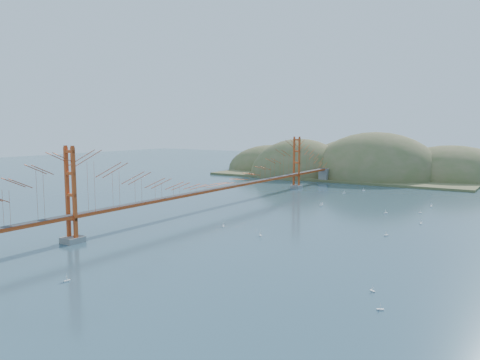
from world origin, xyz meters
The scene contains 17 objects.
ground centered at (0.00, 0.00, 0.00)m, with size 320.00×320.00×0.00m, color #2F4D5F.
bridge centered at (0.00, 0.18, 7.01)m, with size 2.20×94.40×12.00m.
far_headlands centered at (2.21, 68.52, 0.00)m, with size 84.00×58.00×25.00m.
sailboat_3 centered at (12.14, 28.00, 0.15)m, with size 0.63×0.63×0.66m.
sailboat_13 centered at (37.29, -30.49, 0.14)m, with size 0.58×0.58×0.63m.
sailboat_6 centered at (17.19, -14.66, 0.16)m, with size 0.67×0.67×0.74m.
sailboat_12 centered at (14.14, 34.44, 0.16)m, with size 0.63×0.53×0.72m.
sailboat_2 centered at (35.53, -26.81, 0.14)m, with size 0.56×0.56×0.60m.
sailboat_8 centered at (30.61, 13.30, 0.14)m, with size 0.55×0.50×0.62m.
sailboat_10 centered at (11.65, -39.43, 0.16)m, with size 0.56×0.64×0.73m.
sailboat_14 centered at (30.59, -5.65, 0.15)m, with size 0.64×0.64×0.68m.
sailboat_1 centered at (14.20, 11.91, 0.14)m, with size 0.58×0.58×0.60m.
sailboat_4 centered at (26.04, 9.85, 0.15)m, with size 0.67×0.67×0.71m.
sailboat_5 centered at (32.62, 4.56, 0.15)m, with size 0.46×0.58×0.68m.
sailboat_15 centered at (30.84, 20.66, 0.16)m, with size 0.64×0.66×0.74m.
sailboat_16 centered at (14.31, 11.01, 0.16)m, with size 0.71×0.71×0.74m.
sailboat_0 centered at (10.01, -12.76, 0.15)m, with size 0.60×0.60×0.67m.
Camera 1 is at (47.16, -64.97, 13.91)m, focal length 35.00 mm.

